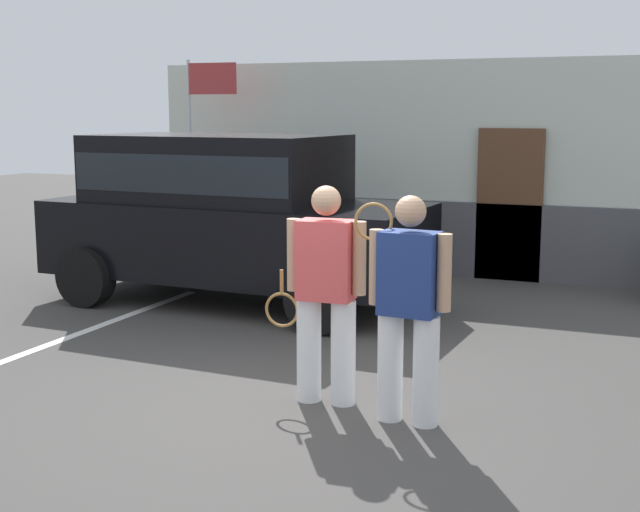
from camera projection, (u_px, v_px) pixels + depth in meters
name	position (u px, v px, depth m)	size (l,w,h in m)	color
ground_plane	(289.00, 413.00, 6.81)	(40.00, 40.00, 0.00)	#423F3D
parking_stripe_0	(86.00, 331.00, 9.34)	(0.12, 4.40, 0.01)	silver
house_frontage	(473.00, 176.00, 12.30)	(9.80, 0.40, 3.04)	silver
parked_suv	(228.00, 210.00, 10.60)	(4.68, 2.32, 2.05)	black
tennis_player_man	(325.00, 292.00, 6.93)	(0.91, 0.30, 1.77)	white
tennis_player_woman	(408.00, 306.00, 6.48)	(0.78, 0.30, 1.73)	white
flag_pole	(201.00, 125.00, 12.81)	(0.80, 0.08, 3.07)	silver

